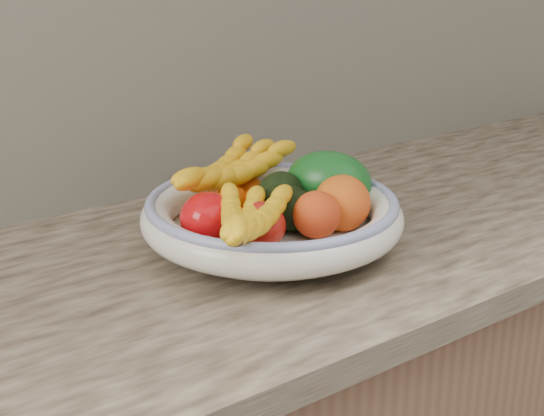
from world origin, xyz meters
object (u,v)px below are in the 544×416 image
at_px(fruit_bowl, 272,215).
at_px(green_mango, 329,182).
at_px(banana_bunch_back, 229,176).
at_px(banana_bunch_front, 246,225).

relative_size(fruit_bowl, green_mango, 2.84).
height_order(green_mango, banana_bunch_back, green_mango).
bearing_deg(banana_bunch_back, green_mango, -57.33).
relative_size(fruit_bowl, banana_bunch_front, 1.49).
bearing_deg(green_mango, fruit_bowl, 151.24).
height_order(fruit_bowl, banana_bunch_front, banana_bunch_front).
distance_m(banana_bunch_back, banana_bunch_front, 0.20).
xyz_separation_m(fruit_bowl, banana_bunch_back, (-0.01, 0.10, 0.04)).
height_order(fruit_bowl, green_mango, green_mango).
height_order(banana_bunch_back, banana_bunch_front, banana_bunch_back).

